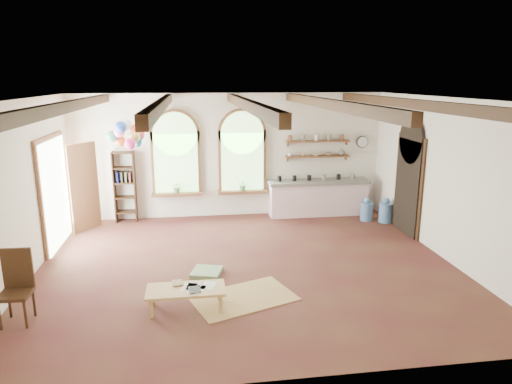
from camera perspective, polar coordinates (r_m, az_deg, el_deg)
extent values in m
plane|color=#543222|center=(9.00, -1.08, -9.23)|extent=(8.00, 8.00, 0.00)
cube|color=brown|center=(11.84, -9.94, 3.57)|extent=(1.24, 0.08, 1.64)
cylinder|color=brown|center=(11.73, -10.10, 7.18)|extent=(1.24, 0.08, 1.24)
cube|color=#7CB069|center=(11.80, -9.95, 3.54)|extent=(1.10, 0.04, 1.50)
cube|color=brown|center=(11.92, -9.80, -0.24)|extent=(1.30, 0.28, 0.08)
cube|color=brown|center=(11.91, -1.73, 3.83)|extent=(1.24, 0.08, 1.64)
cylinder|color=brown|center=(11.80, -1.75, 7.42)|extent=(1.24, 0.08, 1.24)
cube|color=#7CB069|center=(11.87, -1.70, 3.80)|extent=(1.10, 0.04, 1.50)
cube|color=brown|center=(11.99, -1.65, 0.04)|extent=(1.30, 0.28, 0.08)
cube|color=brown|center=(10.71, -23.87, -0.17)|extent=(0.10, 1.90, 2.50)
cube|color=black|center=(11.17, 18.42, 0.60)|extent=(0.10, 1.30, 2.40)
cube|color=beige|center=(12.28, 7.75, -0.85)|extent=(2.60, 0.55, 0.86)
cube|color=gray|center=(12.17, 7.82, 1.29)|extent=(2.68, 0.62, 0.08)
cube|color=brown|center=(12.22, 7.69, 4.45)|extent=(1.70, 0.24, 0.04)
cube|color=brown|center=(12.16, 7.75, 6.31)|extent=(1.70, 0.24, 0.04)
cylinder|color=black|center=(12.63, 13.16, 6.12)|extent=(0.32, 0.04, 0.32)
cube|color=#351C11|center=(11.99, -17.27, 0.59)|extent=(0.03, 0.32, 1.80)
cube|color=#351C11|center=(11.92, -14.90, 0.67)|extent=(0.03, 0.32, 1.80)
cube|color=tan|center=(7.39, -8.76, -12.00)|extent=(1.23, 0.57, 0.05)
cube|color=tan|center=(7.32, -12.98, -13.99)|extent=(0.05, 0.05, 0.31)
cube|color=tan|center=(7.30, -4.45, -13.75)|extent=(0.05, 0.05, 0.31)
cube|color=tan|center=(7.68, -12.74, -12.60)|extent=(0.05, 0.05, 0.31)
cube|color=tan|center=(7.65, -4.65, -12.36)|extent=(0.05, 0.05, 0.31)
cube|color=#351C11|center=(7.74, -27.89, -11.24)|extent=(0.45, 0.45, 0.05)
cube|color=#351C11|center=(7.79, -27.64, -8.47)|extent=(0.44, 0.05, 0.65)
cube|color=tan|center=(7.78, -1.59, -13.07)|extent=(1.90, 1.52, 0.02)
cube|color=gray|center=(8.65, -6.18, -9.97)|extent=(0.65, 0.65, 0.09)
cylinder|color=#507AAC|center=(12.04, 13.64, -2.39)|extent=(0.31, 0.31, 0.47)
sphere|color=#507AAC|center=(11.97, 13.72, -1.08)|extent=(0.17, 0.17, 0.17)
cylinder|color=#507AAC|center=(12.03, 15.88, -2.48)|extent=(0.33, 0.33, 0.50)
sphere|color=#507AAC|center=(11.95, 15.98, -1.08)|extent=(0.18, 0.18, 0.18)
cylinder|color=silver|center=(10.63, -15.87, 9.30)|extent=(0.01, 0.01, 0.85)
sphere|color=teal|center=(10.65, -14.65, 6.11)|extent=(0.25, 0.25, 0.25)
sphere|color=#E14F4B|center=(10.79, -14.36, 6.86)|extent=(0.25, 0.25, 0.25)
sphere|color=#FF5535|center=(10.97, -14.81, 7.58)|extent=(0.25, 0.25, 0.25)
sphere|color=white|center=(10.84, -15.90, 8.07)|extent=(0.25, 0.25, 0.25)
sphere|color=orange|center=(10.90, -16.64, 6.14)|extent=(0.25, 0.25, 0.25)
sphere|color=#47A584|center=(10.76, -17.59, 6.63)|extent=(0.25, 0.25, 0.25)
sphere|color=pink|center=(10.59, -16.69, 7.24)|extent=(0.25, 0.25, 0.25)
sphere|color=blue|center=(10.41, -16.54, 7.81)|extent=(0.25, 0.25, 0.25)
sphere|color=#FF388C|center=(10.34, -15.43, 5.83)|extent=(0.25, 0.25, 0.25)
sphere|color=gold|center=(10.54, -15.00, 6.66)|extent=(0.25, 0.25, 0.25)
imported|color=olive|center=(7.56, -10.44, -11.19)|extent=(0.20, 0.26, 0.02)
cube|color=black|center=(7.31, -7.69, -12.02)|extent=(0.22, 0.28, 0.01)
imported|color=#598C4C|center=(11.85, -9.84, 0.62)|extent=(0.27, 0.23, 0.30)
imported|color=#598C4C|center=(11.91, -1.64, 0.89)|extent=(0.27, 0.23, 0.30)
imported|color=white|center=(12.02, 4.25, 4.71)|extent=(0.12, 0.10, 0.10)
imported|color=beige|center=(12.10, 5.87, 4.73)|extent=(0.10, 0.10, 0.09)
imported|color=beige|center=(12.20, 7.47, 4.66)|extent=(0.22, 0.22, 0.05)
imported|color=#8C664C|center=(12.29, 9.05, 4.70)|extent=(0.20, 0.20, 0.06)
imported|color=slate|center=(12.39, 10.62, 5.01)|extent=(0.18, 0.18, 0.19)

